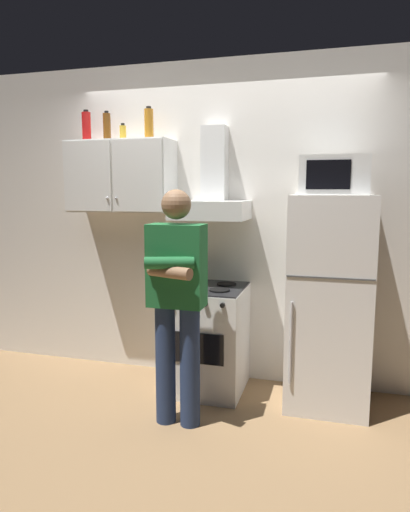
% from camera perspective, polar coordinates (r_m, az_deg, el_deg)
% --- Properties ---
extents(ground_plane, '(7.00, 7.00, 0.00)m').
position_cam_1_polar(ground_plane, '(3.71, 0.00, -17.89)').
color(ground_plane, olive).
extents(back_wall_tiled, '(4.80, 0.10, 2.70)m').
position_cam_1_polar(back_wall_tiled, '(3.92, 2.38, 4.11)').
color(back_wall_tiled, silver).
rests_on(back_wall_tiled, ground_plane).
extents(upper_cabinet, '(0.90, 0.37, 0.60)m').
position_cam_1_polar(upper_cabinet, '(3.98, -10.52, 9.80)').
color(upper_cabinet, white).
extents(stove_oven, '(0.60, 0.62, 0.87)m').
position_cam_1_polar(stove_oven, '(3.78, 0.30, -10.28)').
color(stove_oven, white).
rests_on(stove_oven, ground_plane).
extents(range_hood, '(0.60, 0.44, 0.75)m').
position_cam_1_polar(range_hood, '(3.70, 0.84, 7.71)').
color(range_hood, white).
extents(refrigerator, '(0.60, 0.62, 1.60)m').
position_cam_1_polar(refrigerator, '(3.55, 15.32, -5.61)').
color(refrigerator, white).
rests_on(refrigerator, ground_plane).
extents(microwave, '(0.48, 0.37, 0.28)m').
position_cam_1_polar(microwave, '(3.47, 15.91, 9.71)').
color(microwave, silver).
rests_on(microwave, refrigerator).
extents(person_standing, '(0.38, 0.33, 1.64)m').
position_cam_1_polar(person_standing, '(3.10, -3.58, -5.40)').
color(person_standing, navy).
rests_on(person_standing, ground_plane).
extents(bottle_beer_brown, '(0.06, 0.06, 0.25)m').
position_cam_1_polar(bottle_beer_brown, '(4.12, -12.22, 15.56)').
color(bottle_beer_brown, brown).
rests_on(bottle_beer_brown, upper_cabinet).
extents(bottle_soda_red, '(0.08, 0.08, 0.26)m').
position_cam_1_polar(bottle_soda_red, '(4.17, -14.67, 15.46)').
color(bottle_soda_red, red).
rests_on(bottle_soda_red, upper_cabinet).
extents(bottle_spice_jar, '(0.06, 0.06, 0.14)m').
position_cam_1_polar(bottle_spice_jar, '(4.01, -10.28, 15.01)').
color(bottle_spice_jar, gold).
rests_on(bottle_spice_jar, upper_cabinet).
extents(bottle_liquor_amber, '(0.08, 0.08, 0.27)m').
position_cam_1_polar(bottle_liquor_amber, '(3.93, -7.07, 16.14)').
color(bottle_liquor_amber, '#B7721E').
rests_on(bottle_liquor_amber, upper_cabinet).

